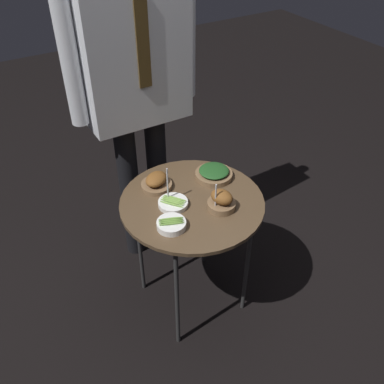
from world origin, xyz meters
TOP-DOWN VIEW (x-y plane):
  - ground_plane at (0.00, 0.00)m, footprint 8.00×8.00m
  - serving_cart at (0.00, 0.00)m, footprint 0.64×0.64m
  - bowl_roast_mid_right at (0.08, -0.11)m, footprint 0.12×0.12m
  - bowl_asparagus_front_left at (-0.09, 0.02)m, footprint 0.13×0.13m
  - bowl_roast_near_rim at (-0.09, 0.17)m, footprint 0.15×0.14m
  - bowl_asparagus_back_right at (-0.16, -0.10)m, footprint 0.12×0.12m
  - bowl_spinach_back_left at (0.18, 0.10)m, footprint 0.18×0.18m
  - waiter_figure at (-0.02, 0.49)m, footprint 0.64×0.24m

SIDE VIEW (x-z plane):
  - ground_plane at x=0.00m, z-range 0.00..0.00m
  - serving_cart at x=0.00m, z-range 0.29..0.96m
  - bowl_asparagus_front_left at x=-0.09m, z-range 0.60..0.77m
  - bowl_asparagus_back_right at x=-0.16m, z-range 0.67..0.71m
  - bowl_spinach_back_left at x=0.18m, z-range 0.67..0.72m
  - bowl_roast_near_rim at x=-0.09m, z-range 0.67..0.74m
  - bowl_roast_mid_right at x=0.08m, z-range 0.64..0.78m
  - waiter_figure at x=-0.02m, z-range 0.23..1.98m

